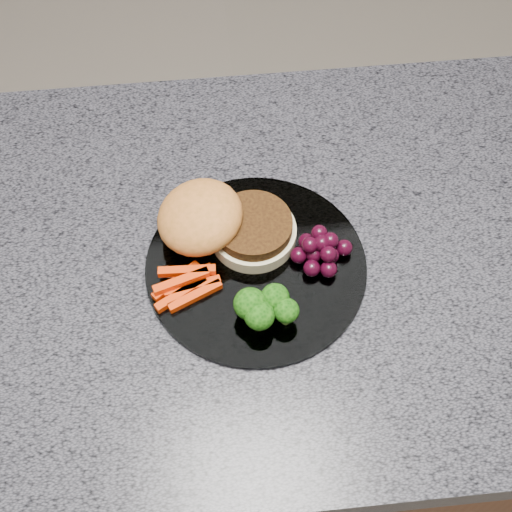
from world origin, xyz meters
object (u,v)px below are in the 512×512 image
Objects in this scene: burger at (219,224)px; grape_bunch at (321,250)px; plate at (256,266)px; island_cabinet at (285,394)px.

burger is 0.12m from grape_bunch.
grape_bunch is (0.08, 0.00, 0.02)m from plate.
burger is (-0.09, 0.03, 0.50)m from island_cabinet.
burger reaches higher than grape_bunch.
island_cabinet is at bearing 19.21° from plate.
plate is at bearing -177.49° from grape_bunch.
plate is 0.08m from grape_bunch.
island_cabinet is 6.82× the size of burger.
plate is 1.48× the size of burger.
island_cabinet is 4.62× the size of plate.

